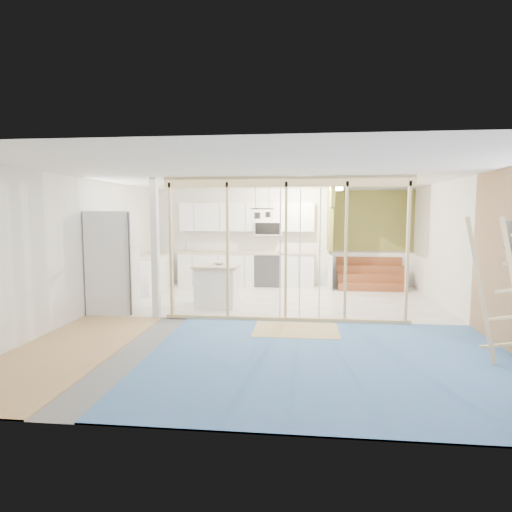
# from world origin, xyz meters

# --- Properties ---
(room) EXTENTS (7.01, 8.01, 2.61)m
(room) POSITION_xyz_m (0.00, 0.00, 1.30)
(room) COLOR slate
(room) RESTS_ON ground
(floor_overlays) EXTENTS (7.00, 8.00, 0.03)m
(floor_overlays) POSITION_xyz_m (0.07, 0.06, 0.01)
(floor_overlays) COLOR beige
(floor_overlays) RESTS_ON room
(stud_frame) EXTENTS (4.66, 0.14, 2.60)m
(stud_frame) POSITION_xyz_m (-0.24, -0.00, 1.59)
(stud_frame) COLOR #D5B882
(stud_frame) RESTS_ON room
(base_cabinets) EXTENTS (4.45, 2.24, 0.93)m
(base_cabinets) POSITION_xyz_m (-1.61, 3.36, 0.47)
(base_cabinets) COLOR white
(base_cabinets) RESTS_ON room
(upper_cabinets) EXTENTS (3.60, 0.41, 0.85)m
(upper_cabinets) POSITION_xyz_m (-0.84, 3.82, 1.82)
(upper_cabinets) COLOR white
(upper_cabinets) RESTS_ON room
(green_partition) EXTENTS (2.25, 1.51, 2.60)m
(green_partition) POSITION_xyz_m (2.04, 3.66, 0.94)
(green_partition) COLOR olive
(green_partition) RESTS_ON room
(pot_rack) EXTENTS (0.52, 0.52, 0.72)m
(pot_rack) POSITION_xyz_m (-0.31, 1.89, 2.00)
(pot_rack) COLOR black
(pot_rack) RESTS_ON room
(electrical_panel) EXTENTS (0.04, 0.30, 0.40)m
(electrical_panel) POSITION_xyz_m (3.43, -1.40, 1.65)
(electrical_panel) COLOR #3C3B40
(electrical_panel) RESTS_ON room
(ceiling_light) EXTENTS (0.32, 0.32, 0.08)m
(ceiling_light) POSITION_xyz_m (1.40, 3.00, 2.54)
(ceiling_light) COLOR #FFEABF
(ceiling_light) RESTS_ON room
(fridge) EXTENTS (1.00, 0.97, 1.99)m
(fridge) POSITION_xyz_m (-3.11, 0.45, 1.00)
(fridge) COLOR silver
(fridge) RESTS_ON room
(island) EXTENTS (0.92, 0.92, 0.89)m
(island) POSITION_xyz_m (-1.16, 1.10, 0.44)
(island) COLOR white
(island) RESTS_ON room
(bowl) EXTENTS (0.26, 0.26, 0.06)m
(bowl) POSITION_xyz_m (-1.13, 1.12, 0.92)
(bowl) COLOR silver
(bowl) RESTS_ON island
(soap_bottle_a) EXTENTS (0.17, 0.17, 0.34)m
(soap_bottle_a) POSITION_xyz_m (-2.50, 3.67, 1.10)
(soap_bottle_a) COLOR #A4A6B6
(soap_bottle_a) RESTS_ON base_cabinets
(soap_bottle_b) EXTENTS (0.10, 0.10, 0.21)m
(soap_bottle_b) POSITION_xyz_m (0.05, 3.70, 1.03)
(soap_bottle_b) COLOR silver
(soap_bottle_b) RESTS_ON base_cabinets
(ladder) EXTENTS (1.02, 0.14, 1.90)m
(ladder) POSITION_xyz_m (3.13, -1.92, 0.97)
(ladder) COLOR beige
(ladder) RESTS_ON room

